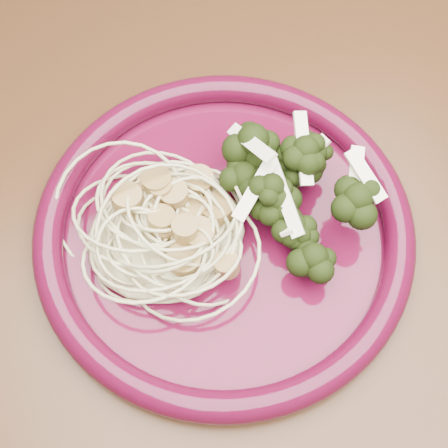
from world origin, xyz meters
TOP-DOWN VIEW (x-y plane):
  - dining_table at (0.00, 0.00)m, footprint 1.20×0.80m
  - dinner_plate at (0.00, 0.06)m, footprint 0.37×0.37m
  - spaghetti_pile at (-0.04, 0.08)m, footprint 0.15×0.14m
  - scallop_cluster at (-0.04, 0.08)m, footprint 0.15×0.15m
  - broccoli_pile at (0.06, 0.05)m, footprint 0.12×0.15m
  - onion_garnish at (0.06, 0.05)m, footprint 0.08×0.10m

SIDE VIEW (x-z plane):
  - dining_table at x=0.00m, z-range 0.28..1.03m
  - dinner_plate at x=0.00m, z-range 0.75..0.77m
  - spaghetti_pile at x=-0.04m, z-range 0.76..0.78m
  - broccoli_pile at x=0.06m, z-range 0.76..0.80m
  - scallop_cluster at x=-0.04m, z-range 0.78..0.83m
  - onion_garnish at x=0.06m, z-range 0.78..0.84m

